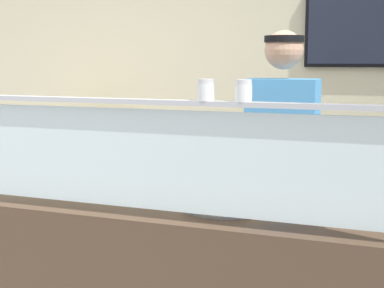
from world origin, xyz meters
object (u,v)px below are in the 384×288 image
Objects in this scene: pizza_tray at (227,203)px; pizza_server at (218,199)px; pepper_flake_shaker at (244,92)px; worker_figure at (282,169)px; pizza_box_stack at (72,134)px; parmesan_shaker at (206,91)px.

pizza_tray is 0.05m from pizza_server.
worker_figure reaches higher than pepper_flake_shaker.
pizza_tray is at bearing -40.69° from pizza_box_stack.
pizza_server is at bearing 97.99° from parmesan_shaker.
pizza_tray is at bearing 90.04° from parmesan_shaker.
pizza_server is 0.74m from worker_figure.
pizza_tray is at bearing -97.22° from worker_figure.
parmesan_shaker is 0.15m from pepper_flake_shaker.
parmesan_shaker is (0.04, -0.27, 0.49)m from pizza_server.
worker_figure is 2.04m from pizza_box_stack.
pizza_tray is 0.61m from pepper_flake_shaker.
pizza_server is (-0.04, -0.02, 0.02)m from pizza_tray.
pizza_box_stack is (-1.74, 1.55, 0.03)m from pizza_server.
pepper_flake_shaker is at bearing -0.00° from parmesan_shaker.
pizza_box_stack is (-1.93, 1.83, -0.46)m from pepper_flake_shaker.
parmesan_shaker is at bearing -70.14° from pizza_server.
parmesan_shaker is 1.00× the size of pepper_flake_shaker.
pizza_server is at bearing -99.96° from worker_figure.
pepper_flake_shaker is at bearing -86.48° from worker_figure.
parmesan_shaker is 0.05× the size of worker_figure.
parmesan_shaker is 0.19× the size of pizza_box_stack.
worker_figure reaches higher than pizza_box_stack.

